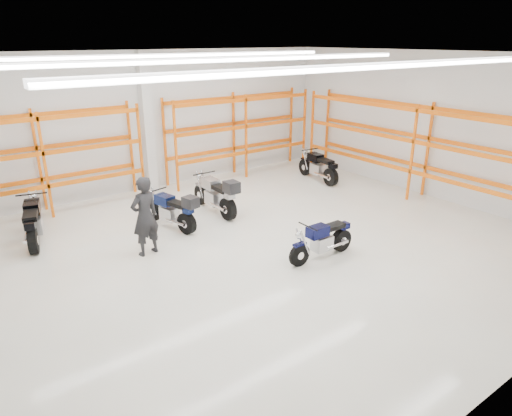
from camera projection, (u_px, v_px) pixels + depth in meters
ground at (253, 248)px, 11.17m from camera, size 14.00×14.00×0.00m
room_shell at (252, 113)px, 10.04m from camera, size 14.02×12.02×4.51m
motorcycle_main at (324, 240)px, 10.59m from camera, size 1.87×0.62×0.92m
motorcycle_back_a at (33, 223)px, 11.33m from camera, size 0.93×2.19×1.10m
motorcycle_back_b at (173, 211)px, 12.15m from camera, size 0.84×2.05×1.06m
motorcycle_back_c at (217, 195)px, 13.18m from camera, size 0.73×2.29×1.18m
motorcycle_back_d at (319, 168)px, 16.26m from camera, size 0.71×2.15×1.05m
standing_man at (145, 216)px, 10.57m from camera, size 0.77×0.58×1.91m
structural_column at (147, 123)px, 14.77m from camera, size 0.32×0.32×4.50m
pallet_racking_back_left at (40, 154)px, 12.79m from camera, size 5.67×0.87×3.00m
pallet_racking_back_right at (240, 127)px, 16.57m from camera, size 5.67×0.87×3.00m
pallet_racking_side at (421, 142)px, 14.14m from camera, size 0.87×9.07×3.00m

